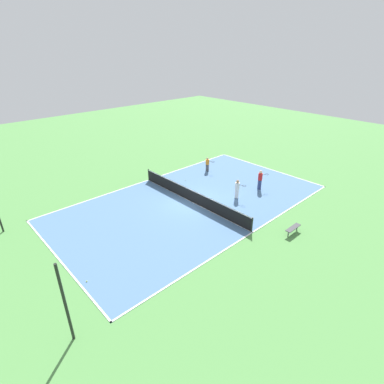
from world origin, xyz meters
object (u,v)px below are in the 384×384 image
Objects in this scene: player_center_orange at (208,164)px; tennis_ball_midcourt at (87,281)px; player_coach_red at (260,178)px; player_near_white at (237,188)px; tennis_ball_far_baseline at (186,180)px; tennis_net at (192,196)px; fence_post_back_left at (65,304)px; bench at (293,228)px.

player_center_orange is 17.14m from tennis_ball_midcourt.
player_coach_red reaches higher than tennis_ball_midcourt.
player_near_white is 23.60× the size of tennis_ball_far_baseline.
tennis_net is 3.74m from player_near_white.
fence_post_back_left reaches higher than player_coach_red.
player_center_orange is (3.75, -5.60, 0.22)m from tennis_net.
fence_post_back_left is at bearing -93.38° from player_near_white.
tennis_ball_midcourt is at bearing -103.35° from player_near_white.
tennis_net is at bearing -65.27° from fence_post_back_left.
tennis_ball_midcourt is at bearing -22.58° from bench.
tennis_ball_midcourt is at bearing 116.29° from tennis_ball_far_baseline.
tennis_net is 173.29× the size of tennis_ball_midcourt.
fence_post_back_left reaches higher than tennis_ball_midcourt.
tennis_ball_far_baseline is (5.49, 0.70, -0.88)m from player_near_white.
player_near_white is 15.76m from fence_post_back_left.
bench is 5.96m from player_near_white.
tennis_net is 8.37× the size of bench.
player_center_orange is at bearing 140.17° from player_near_white.
tennis_ball_far_baseline is 0.02× the size of fence_post_back_left.
player_coach_red is at bearing -125.93° from bench.
fence_post_back_left is at bearing -8.89° from bench.
bench is 0.81× the size of player_coach_red.
player_center_orange is 6.02m from player_coach_red.
player_coach_red reaches higher than player_center_orange.
tennis_net is 2.92× the size of fence_post_back_left.
fence_post_back_left reaches higher than player_near_white.
player_center_orange is 0.80× the size of player_coach_red.
bench is at bearing -98.22° from player_coach_red.
tennis_ball_midcourt is (-0.77, 13.37, -0.88)m from player_near_white.
tennis_net is 6.75m from player_center_orange.
player_center_orange is 3.27m from tennis_ball_far_baseline.
player_near_white is 23.60× the size of tennis_ball_midcourt.
player_coach_red is (5.54, -4.02, 0.64)m from bench.
bench is at bearing -98.89° from fence_post_back_left.
tennis_net is at bearing -76.45° from bench.
player_coach_red is 16.16m from tennis_ball_midcourt.
fence_post_back_left reaches higher than tennis_ball_far_baseline.
player_coach_red is 1.08× the size of player_near_white.
player_coach_red is (-2.26, -5.90, 0.44)m from tennis_net.
player_coach_red reaches higher than player_near_white.
tennis_ball_midcourt is 0.02× the size of fence_post_back_left.
player_coach_red is 25.56× the size of tennis_ball_far_baseline.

